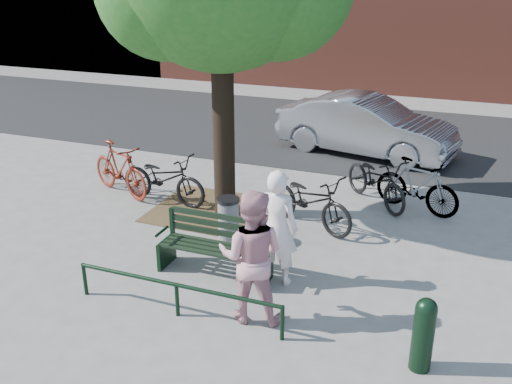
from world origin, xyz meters
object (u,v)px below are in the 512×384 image
at_px(park_bench, 216,244).
at_px(person_left, 277,227).
at_px(bicycle_c, 309,200).
at_px(litter_bin, 228,220).
at_px(person_right, 251,256).
at_px(parked_car, 366,126).
at_px(bollard, 424,332).

height_order(park_bench, person_left, person_left).
xyz_separation_m(park_bench, bicycle_c, (0.86, 2.12, 0.04)).
bearing_deg(person_left, litter_bin, -35.80).
distance_m(person_right, parked_car, 7.70).
bearing_deg(park_bench, litter_bin, 103.45).
distance_m(bollard, parked_car, 8.28).
distance_m(bollard, bicycle_c, 4.07).
relative_size(person_right, litter_bin, 2.29).
height_order(park_bench, parked_car, parked_car).
bearing_deg(person_right, litter_bin, -69.14).
xyz_separation_m(person_right, litter_bin, (-1.19, 1.96, -0.52)).
distance_m(person_left, bicycle_c, 2.09).
bearing_deg(person_left, park_bench, 6.84).
bearing_deg(park_bench, parked_car, 81.73).
bearing_deg(bollard, parked_car, 105.54).
height_order(bollard, bicycle_c, bicycle_c).
relative_size(person_left, bollard, 1.87).
bearing_deg(person_right, person_left, -100.49).
xyz_separation_m(person_right, parked_car, (0.03, 7.70, -0.20)).
height_order(park_bench, bicycle_c, bicycle_c).
relative_size(person_left, bicycle_c, 0.91).
bearing_deg(person_left, person_right, 92.56).
relative_size(person_right, bicycle_c, 0.94).
xyz_separation_m(bollard, litter_bin, (-3.44, 2.23, -0.10)).
relative_size(park_bench, bicycle_c, 0.89).
distance_m(person_left, litter_bin, 1.60).
bearing_deg(parked_car, litter_bin, 179.53).
height_order(person_right, bollard, person_right).
bearing_deg(bollard, person_right, 173.13).
bearing_deg(bicycle_c, parked_car, 23.41).
bearing_deg(bollard, litter_bin, 147.08).
distance_m(litter_bin, bicycle_c, 1.57).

